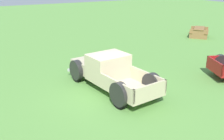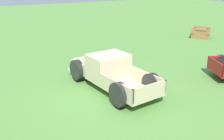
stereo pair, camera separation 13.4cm
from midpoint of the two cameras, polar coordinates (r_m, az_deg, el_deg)
ground_plane at (r=11.52m, az=0.25°, el=-5.01°), size 80.00×80.00×0.00m
pickup_truck_foreground at (r=11.95m, az=-1.34°, el=-0.26°), size 5.23×2.48×1.54m
picnic_table at (r=23.27m, az=18.18°, el=8.01°), size 2.30×2.33×0.78m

